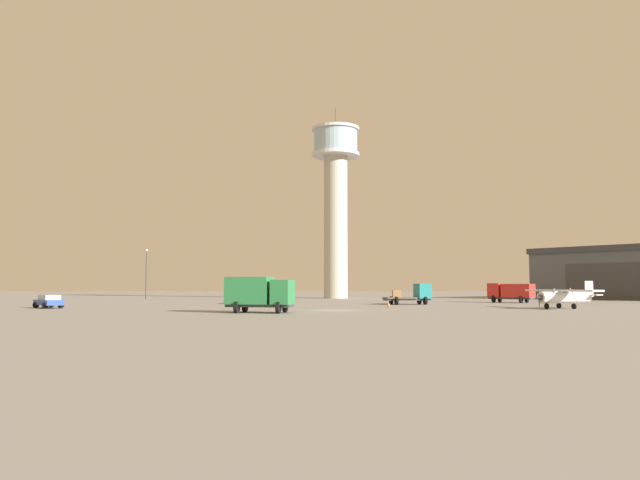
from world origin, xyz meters
The scene contains 10 objects.
ground_plane centered at (0.00, 0.00, 0.00)m, with size 400.00×400.00×0.00m, color gray.
control_tower centered at (-3.10, 55.91, 20.24)m, with size 9.01×9.01×36.28m.
airplane_white centered at (23.06, 5.58, 1.32)m, with size 7.35×9.22×2.83m.
truck_box_red centered at (22.75, 28.23, 1.54)m, with size 6.31×5.35×2.68m.
truck_box_green centered at (-6.29, -6.10, 1.74)m, with size 5.96×3.63×3.09m.
truck_fuel_tanker_orange centered at (-10.10, 19.75, 1.67)m, with size 3.62×6.57×3.04m.
truck_flatbed_teal centered at (8.80, 19.02, 1.25)m, with size 6.15×4.07×2.59m.
car_blue centered at (-30.10, 2.95, 0.74)m, with size 4.27×4.14×1.37m.
light_post_east centered at (-35.99, 46.44, 5.23)m, with size 0.44×0.44×8.80m.
traffic_cone_near_left centered at (5.30, 8.55, 0.27)m, with size 0.36×0.36×0.55m.
Camera 1 is at (3.35, -58.70, 2.33)m, focal length 34.45 mm.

